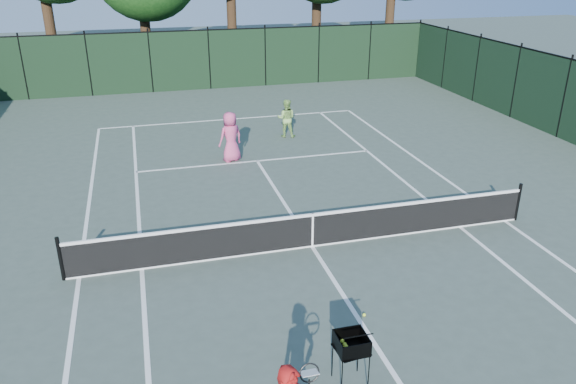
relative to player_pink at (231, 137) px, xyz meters
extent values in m
plane|color=#425046|center=(0.86, -6.67, -0.87)|extent=(90.00, 90.00, 0.00)
cube|color=white|center=(-4.63, -6.67, -0.87)|extent=(0.10, 23.77, 0.01)
cube|color=white|center=(6.34, -6.67, -0.87)|extent=(0.10, 23.77, 0.01)
cube|color=white|center=(-3.26, -6.67, -0.87)|extent=(0.10, 23.77, 0.01)
cube|color=white|center=(4.97, -6.67, -0.87)|extent=(0.10, 23.77, 0.01)
cube|color=white|center=(0.86, 5.22, -0.87)|extent=(10.97, 0.10, 0.01)
cube|color=white|center=(0.86, -0.27, -0.87)|extent=(8.23, 0.10, 0.01)
cube|color=white|center=(0.86, -6.67, -0.87)|extent=(0.10, 12.80, 0.01)
cube|color=black|center=(0.86, -6.67, -0.42)|extent=(11.60, 0.03, 0.85)
cube|color=white|center=(0.86, -6.67, 0.00)|extent=(11.60, 0.05, 0.07)
cube|color=white|center=(0.86, -6.67, -0.85)|extent=(11.60, 0.05, 0.04)
cube|color=white|center=(0.86, -6.67, -0.42)|extent=(0.05, 0.04, 0.91)
cylinder|color=black|center=(-4.94, -6.67, -0.34)|extent=(0.09, 0.09, 1.06)
cylinder|color=black|center=(6.66, -6.67, -0.34)|extent=(0.09, 0.09, 1.06)
cube|color=black|center=(0.86, 11.33, 0.63)|extent=(24.00, 0.05, 3.00)
cylinder|color=black|center=(-7.14, 15.33, 1.53)|extent=(0.56, 0.56, 4.80)
cylinder|color=black|center=(-2.14, 15.13, 1.28)|extent=(0.56, 0.56, 4.30)
cylinder|color=black|center=(2.86, 15.63, 1.63)|extent=(0.56, 0.56, 5.00)
cylinder|color=black|center=(7.86, 14.93, 1.43)|extent=(0.56, 0.56, 4.60)
cylinder|color=black|center=(12.86, 15.43, 1.33)|extent=(0.56, 0.56, 4.40)
torus|color=black|center=(-0.98, -12.31, 0.35)|extent=(0.30, 0.10, 0.30)
imported|color=#CE487D|center=(0.00, 0.00, 0.00)|extent=(0.99, 0.82, 1.74)
imported|color=#8CBD5E|center=(2.57, 2.18, -0.13)|extent=(0.87, 0.78, 1.49)
cylinder|color=black|center=(-0.20, -11.62, -0.53)|extent=(0.02, 0.02, 0.69)
cylinder|color=black|center=(0.27, -11.62, -0.53)|extent=(0.02, 0.02, 0.69)
cylinder|color=black|center=(-0.20, -11.15, -0.53)|extent=(0.02, 0.02, 0.69)
cylinder|color=black|center=(0.27, -11.15, -0.53)|extent=(0.02, 0.02, 0.69)
cube|color=black|center=(0.04, -11.39, -0.04)|extent=(0.56, 0.56, 0.29)
sphere|color=#B5D22B|center=(0.04, -11.39, -0.13)|extent=(0.08, 0.08, 0.08)
sphere|color=#B5D22B|center=(0.04, -11.39, -0.13)|extent=(0.08, 0.08, 0.08)
sphere|color=#B5D22B|center=(0.04, -11.39, -0.13)|extent=(0.08, 0.08, 0.08)
sphere|color=#B5D22B|center=(0.04, -11.39, -0.13)|extent=(0.08, 0.08, 0.08)
sphere|color=#B5D22B|center=(0.04, -11.39, -0.13)|extent=(0.08, 0.08, 0.08)
sphere|color=#B5D22B|center=(0.04, -11.39, -0.13)|extent=(0.08, 0.08, 0.08)
sphere|color=#B5D22B|center=(0.04, -11.39, -0.13)|extent=(0.08, 0.08, 0.08)
sphere|color=#B5D22B|center=(0.04, -11.39, -0.13)|extent=(0.08, 0.08, 0.08)
sphere|color=#B5D22B|center=(0.04, -11.39, -0.13)|extent=(0.08, 0.08, 0.08)
sphere|color=#B5D22B|center=(0.04, -11.39, -0.13)|extent=(0.08, 0.08, 0.08)
sphere|color=#B5D22B|center=(0.04, -11.39, -0.13)|extent=(0.08, 0.08, 0.08)
sphere|color=#D4F331|center=(1.00, -9.70, -0.84)|extent=(0.07, 0.07, 0.07)
camera|label=1|loc=(-2.92, -18.32, 5.87)|focal=35.00mm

